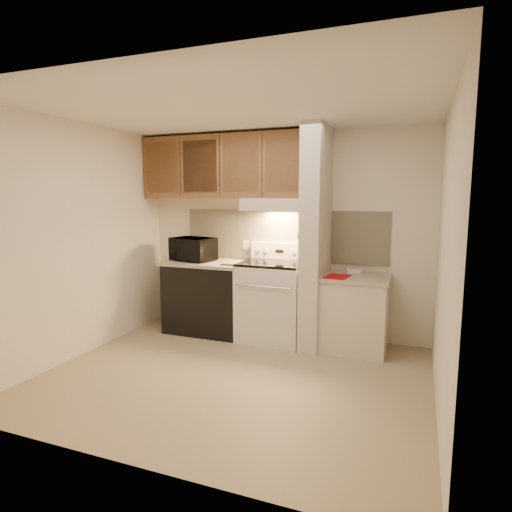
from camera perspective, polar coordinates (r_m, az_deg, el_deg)
The scene contains 50 objects.
floor at distance 4.29m, azimuth -2.92°, elevation -15.72°, with size 3.60×3.60×0.00m, color tan.
ceiling at distance 4.00m, azimuth -3.19°, elevation 19.13°, with size 3.60×3.60×0.00m, color white.
wall_back at distance 5.36m, azimuth 3.50°, elevation 2.90°, with size 3.60×0.02×2.50m, color silver.
wall_left at distance 4.97m, azimuth -22.39°, elevation 1.90°, with size 0.02×3.00×2.50m, color silver.
wall_right at distance 3.63m, azimuth 23.92°, elevation -0.25°, with size 0.02×3.00×2.50m, color silver.
backsplash at distance 5.35m, azimuth 3.46°, elevation 2.73°, with size 2.60×0.02×0.63m, color beige.
range_body at distance 5.16m, azimuth 2.26°, elevation -6.19°, with size 0.76×0.65×0.92m, color silver.
oven_window at distance 4.87m, azimuth 1.06°, elevation -6.59°, with size 0.50×0.01×0.30m, color black.
oven_handle at distance 4.78m, azimuth 0.91°, elevation -4.15°, with size 0.02×0.02×0.65m, color silver.
cooktop at distance 5.07m, azimuth 2.29°, elevation -0.97°, with size 0.74×0.64×0.03m, color black.
range_backguard at distance 5.32m, azimuth 3.28°, elevation 0.70°, with size 0.76×0.08×0.20m, color silver.
range_display at distance 5.28m, azimuth 3.14°, elevation 0.65°, with size 0.10×0.01×0.04m, color black.
range_knob_left_outer at distance 5.37m, azimuth 0.29°, elevation 0.78°, with size 0.05×0.05×0.02m, color silver.
range_knob_left_inner at distance 5.34m, azimuth 1.29°, elevation 0.73°, with size 0.05×0.05×0.02m, color silver.
range_knob_right_inner at distance 5.23m, azimuth 5.01°, elevation 0.55°, with size 0.05×0.05×0.02m, color silver.
range_knob_right_outer at distance 5.20m, azimuth 6.07°, elevation 0.50°, with size 0.05×0.05×0.02m, color silver.
dishwasher_front at distance 5.52m, azimuth -6.44°, elevation -5.57°, with size 1.00×0.63×0.87m, color black.
left_countertop at distance 5.43m, azimuth -6.51°, elevation -0.90°, with size 1.04×0.67×0.04m, color #B4A48E.
spoon_rest at distance 5.07m, azimuth -3.54°, elevation -1.18°, with size 0.21×0.07×0.01m, color black.
teal_jar at distance 5.75m, azimuth -8.18°, elevation 0.29°, with size 0.09×0.09×0.10m, color #236C68.
outlet at distance 5.51m, azimuth -1.36°, elevation 1.49°, with size 0.08×0.01×0.12m, color beige.
microwave at distance 5.48m, azimuth -8.41°, elevation 0.91°, with size 0.53×0.36×0.29m, color black.
partition_pillar at distance 4.89m, azimuth 7.97°, elevation 2.34°, with size 0.22×0.70×2.50m, color beige.
pillar_trim at distance 4.91m, azimuth 6.66°, elevation 2.98°, with size 0.01×0.70×0.04m, color brown.
knife_strip at distance 4.86m, azimuth 6.45°, elevation 3.17°, with size 0.02×0.42×0.04m, color black.
knife_blade_a at distance 4.72m, azimuth 5.80°, elevation 1.81°, with size 0.01×0.04×0.16m, color silver.
knife_handle_a at distance 4.69m, azimuth 5.79°, elevation 3.62°, with size 0.02×0.02×0.10m, color black.
knife_blade_b at distance 4.81m, azimuth 6.10°, elevation 1.80°, with size 0.01×0.04×0.18m, color silver.
knife_handle_b at distance 4.77m, azimuth 6.04°, elevation 3.68°, with size 0.02×0.02×0.10m, color black.
knife_blade_c at distance 4.87m, azimuth 6.28°, elevation 1.76°, with size 0.01×0.04×0.20m, color silver.
knife_handle_c at distance 4.87m, azimuth 6.35°, elevation 3.76°, with size 0.02×0.02×0.10m, color black.
knife_blade_d at distance 4.94m, azimuth 6.51°, elevation 2.08°, with size 0.01×0.04×0.16m, color silver.
knife_handle_d at distance 4.94m, azimuth 6.57°, elevation 3.82°, with size 0.02×0.02×0.10m, color black.
knife_blade_e at distance 5.04m, azimuth 6.79°, elevation 2.07°, with size 0.01×0.04×0.18m, color silver.
knife_handle_e at distance 5.02m, azimuth 6.81°, elevation 3.89°, with size 0.02×0.02×0.10m, color black.
oven_mitt at distance 5.09m, azimuth 6.94°, elevation 1.91°, with size 0.03×0.10×0.24m, color gray.
right_cab_base at distance 4.96m, azimuth 13.01°, elevation -7.65°, with size 0.70×0.60×0.81m, color beige.
right_countertop at distance 4.86m, azimuth 13.17°, elevation -2.82°, with size 0.74×0.64×0.04m, color #B4A48E.
red_folder at distance 4.74m, azimuth 10.77°, elevation -2.72°, with size 0.23×0.31×0.01m, color #AD090E.
white_box at distance 5.04m, azimuth 12.90°, elevation -1.97°, with size 0.15×0.10×0.04m, color white.
range_hood at distance 5.13m, azimuth 2.79°, elevation 6.87°, with size 0.78×0.44×0.15m, color beige.
hood_lip at distance 4.93m, azimuth 2.02°, elevation 6.31°, with size 0.78×0.04×0.06m, color beige.
upper_cabinets at distance 5.43m, azimuth -4.11°, elevation 11.78°, with size 2.18×0.33×0.77m, color brown.
cab_door_a at distance 5.69m, azimuth -12.44°, elevation 11.45°, with size 0.46×0.01×0.63m, color brown.
cab_gap_a at distance 5.55m, azimuth -10.04°, elevation 11.61°, with size 0.01×0.01×0.73m, color black.
cab_door_b at distance 5.41m, azimuth -7.51°, elevation 11.75°, with size 0.46×0.01×0.63m, color brown.
cab_gap_b at distance 5.29m, azimuth -4.86°, elevation 11.88°, with size 0.01×0.01×0.73m, color black.
cab_door_c at distance 5.18m, azimuth -2.08°, elevation 11.98°, with size 0.46×0.01×0.63m, color brown.
cab_gap_c at distance 5.08m, azimuth 0.81°, elevation 12.07°, with size 0.01×0.01×0.73m, color black.
cab_door_d at distance 4.99m, azimuth 3.82°, elevation 12.12°, with size 0.46×0.01×0.63m, color brown.
Camera 1 is at (1.60, -3.59, 1.73)m, focal length 30.00 mm.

